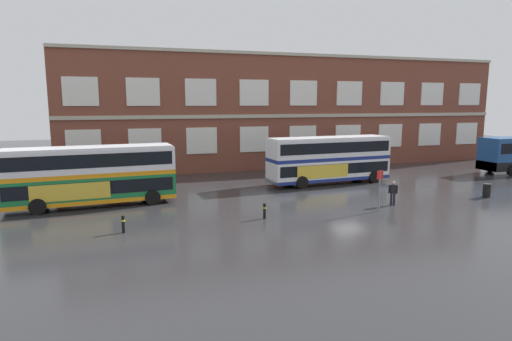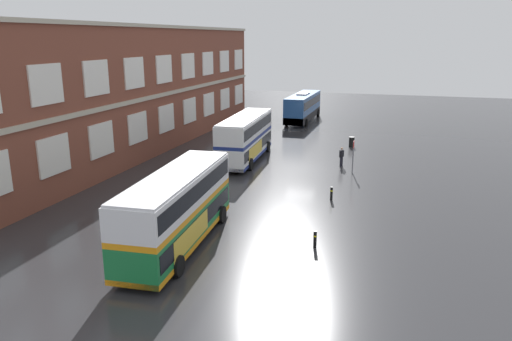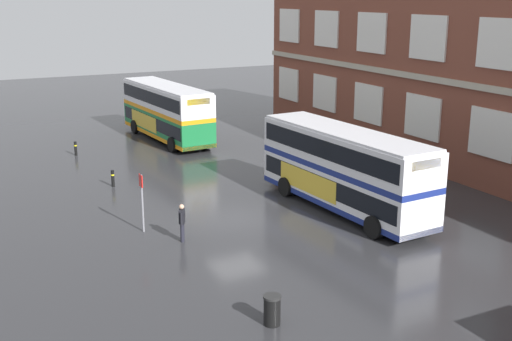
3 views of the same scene
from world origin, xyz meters
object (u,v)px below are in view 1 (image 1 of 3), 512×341
object	(u,v)px
station_litter_bin	(487,190)
waiting_passenger	(393,192)
safety_bollard_west	(265,211)
safety_bollard_east	(123,224)
bus_stand_flag	(379,187)
double_decker_near	(92,175)
double_decker_middle	(329,159)

from	to	relation	value
station_litter_bin	waiting_passenger	bearing A→B (deg)	-179.87
safety_bollard_west	safety_bollard_east	bearing A→B (deg)	-177.54
bus_stand_flag	safety_bollard_east	world-z (taller)	bus_stand_flag
bus_stand_flag	double_decker_near	bearing A→B (deg)	157.51
double_decker_middle	station_litter_bin	xyz separation A→B (m)	(8.66, -8.70, -1.63)
safety_bollard_west	station_litter_bin	bearing A→B (deg)	1.89
waiting_passenger	bus_stand_flag	world-z (taller)	bus_stand_flag
bus_stand_flag	safety_bollard_west	world-z (taller)	bus_stand_flag
double_decker_middle	waiting_passenger	distance (m)	8.81
waiting_passenger	station_litter_bin	xyz separation A→B (m)	(8.26, 0.02, -0.41)
double_decker_middle	safety_bollard_west	xyz separation A→B (m)	(-9.15, -9.29, -1.66)
station_litter_bin	double_decker_middle	bearing A→B (deg)	134.89
waiting_passenger	safety_bollard_west	size ratio (longest dim) A/B	1.79
double_decker_near	station_litter_bin	bearing A→B (deg)	-12.44
double_decker_middle	double_decker_near	bearing A→B (deg)	-172.55
double_decker_middle	safety_bollard_west	distance (m)	13.14
double_decker_near	bus_stand_flag	world-z (taller)	double_decker_near
safety_bollard_west	double_decker_near	bearing A→B (deg)	146.35
double_decker_near	waiting_passenger	world-z (taller)	double_decker_near
double_decker_near	waiting_passenger	size ratio (longest dim) A/B	6.56
safety_bollard_east	safety_bollard_west	bearing A→B (deg)	2.46
safety_bollard_west	safety_bollard_east	xyz separation A→B (m)	(-8.24, -0.35, 0.00)
bus_stand_flag	waiting_passenger	bearing A→B (deg)	31.60
waiting_passenger	safety_bollard_east	size ratio (longest dim) A/B	1.79
double_decker_middle	safety_bollard_west	bearing A→B (deg)	-134.59
bus_stand_flag	station_litter_bin	distance (m)	10.31
double_decker_near	station_litter_bin	world-z (taller)	double_decker_near
safety_bollard_west	waiting_passenger	bearing A→B (deg)	3.41
waiting_passenger	safety_bollard_east	bearing A→B (deg)	-177.03
double_decker_near	safety_bollard_east	bearing A→B (deg)	-74.94
double_decker_near	double_decker_middle	size ratio (longest dim) A/B	1.00
double_decker_near	double_decker_middle	xyz separation A→B (m)	(19.31, 2.53, 0.00)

